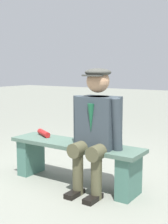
# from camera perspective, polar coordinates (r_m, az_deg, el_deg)

# --- Properties ---
(ground_plane) EXTENTS (30.00, 30.00, 0.00)m
(ground_plane) POSITION_cam_1_polar(r_m,az_deg,el_deg) (3.57, -1.67, -12.95)
(ground_plane) COLOR gray
(bench) EXTENTS (1.56, 0.40, 0.47)m
(bench) POSITION_cam_1_polar(r_m,az_deg,el_deg) (3.47, -1.69, -8.28)
(bench) COLOR #496356
(bench) RESTS_ON ground
(seated_man) EXTENTS (0.57, 0.55, 1.28)m
(seated_man) POSITION_cam_1_polar(r_m,az_deg,el_deg) (3.18, 2.25, -2.33)
(seated_man) COLOR #343E46
(seated_man) RESTS_ON ground
(rolled_magazine) EXTENTS (0.27, 0.19, 0.07)m
(rolled_magazine) POSITION_cam_1_polar(r_m,az_deg,el_deg) (3.80, -7.38, -3.86)
(rolled_magazine) COLOR #B21E1E
(rolled_magazine) RESTS_ON bench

